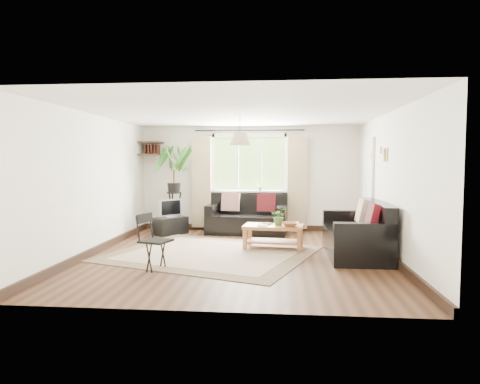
# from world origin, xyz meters

# --- Properties ---
(floor) EXTENTS (5.50, 5.50, 0.00)m
(floor) POSITION_xyz_m (0.00, 0.00, 0.00)
(floor) COLOR #301D10
(floor) RESTS_ON ground
(ceiling) EXTENTS (5.50, 5.50, 0.00)m
(ceiling) POSITION_xyz_m (0.00, 0.00, 2.40)
(ceiling) COLOR white
(ceiling) RESTS_ON floor
(wall_back) EXTENTS (5.00, 0.02, 2.40)m
(wall_back) POSITION_xyz_m (0.00, 2.75, 1.20)
(wall_back) COLOR white
(wall_back) RESTS_ON floor
(wall_front) EXTENTS (5.00, 0.02, 2.40)m
(wall_front) POSITION_xyz_m (0.00, -2.75, 1.20)
(wall_front) COLOR white
(wall_front) RESTS_ON floor
(wall_left) EXTENTS (0.02, 5.50, 2.40)m
(wall_left) POSITION_xyz_m (-2.50, 0.00, 1.20)
(wall_left) COLOR white
(wall_left) RESTS_ON floor
(wall_right) EXTENTS (0.02, 5.50, 2.40)m
(wall_right) POSITION_xyz_m (2.50, 0.00, 1.20)
(wall_right) COLOR white
(wall_right) RESTS_ON floor
(rug) EXTENTS (3.97, 3.69, 0.02)m
(rug) POSITION_xyz_m (-0.48, 0.07, 0.01)
(rug) COLOR beige
(rug) RESTS_ON floor
(window) EXTENTS (2.50, 0.16, 2.16)m
(window) POSITION_xyz_m (0.00, 2.71, 1.55)
(window) COLOR white
(window) RESTS_ON wall_back
(door) EXTENTS (0.06, 0.96, 2.06)m
(door) POSITION_xyz_m (2.47, 1.70, 1.00)
(door) COLOR silver
(door) RESTS_ON wall_right
(corner_shelf) EXTENTS (0.50, 0.50, 0.34)m
(corner_shelf) POSITION_xyz_m (-2.25, 2.50, 1.89)
(corner_shelf) COLOR black
(corner_shelf) RESTS_ON wall_back
(pendant_lamp) EXTENTS (0.36, 0.36, 0.54)m
(pendant_lamp) POSITION_xyz_m (0.00, 0.40, 2.05)
(pendant_lamp) COLOR beige
(pendant_lamp) RESTS_ON ceiling
(wall_sconce) EXTENTS (0.12, 0.12, 0.28)m
(wall_sconce) POSITION_xyz_m (2.43, 0.30, 1.74)
(wall_sconce) COLOR beige
(wall_sconce) RESTS_ON wall_right
(sofa_back) EXTENTS (1.81, 1.02, 0.82)m
(sofa_back) POSITION_xyz_m (-0.01, 2.26, 0.41)
(sofa_back) COLOR black
(sofa_back) RESTS_ON floor
(sofa_right) EXTENTS (1.85, 0.94, 0.87)m
(sofa_right) POSITION_xyz_m (1.98, 0.16, 0.43)
(sofa_right) COLOR black
(sofa_right) RESTS_ON floor
(coffee_table) EXTENTS (1.12, 0.69, 0.44)m
(coffee_table) POSITION_xyz_m (0.59, 0.61, 0.22)
(coffee_table) COLOR #975731
(coffee_table) RESTS_ON floor
(table_plant) EXTENTS (0.30, 0.26, 0.32)m
(table_plant) POSITION_xyz_m (0.69, 0.65, 0.60)
(table_plant) COLOR #3F6C2B
(table_plant) RESTS_ON coffee_table
(bowl) EXTENTS (0.33, 0.33, 0.07)m
(bowl) POSITION_xyz_m (0.89, 0.48, 0.47)
(bowl) COLOR #975A34
(bowl) RESTS_ON coffee_table
(book_a) EXTENTS (0.19, 0.25, 0.02)m
(book_a) POSITION_xyz_m (0.31, 0.54, 0.45)
(book_a) COLOR white
(book_a) RESTS_ON coffee_table
(book_b) EXTENTS (0.27, 0.29, 0.02)m
(book_b) POSITION_xyz_m (0.39, 0.75, 0.45)
(book_b) COLOR #533021
(book_b) RESTS_ON coffee_table
(tv_stand) EXTENTS (0.75, 0.79, 0.38)m
(tv_stand) POSITION_xyz_m (-1.67, 1.97, 0.19)
(tv_stand) COLOR black
(tv_stand) RESTS_ON floor
(tv) EXTENTS (0.49, 0.53, 0.41)m
(tv) POSITION_xyz_m (-1.67, 1.97, 0.58)
(tv) COLOR #A5A5AA
(tv) RESTS_ON tv_stand
(palm_stand) EXTENTS (0.91, 0.91, 1.96)m
(palm_stand) POSITION_xyz_m (-1.67, 2.31, 0.98)
(palm_stand) COLOR black
(palm_stand) RESTS_ON floor
(folding_chair) EXTENTS (0.54, 0.54, 0.82)m
(folding_chair) POSITION_xyz_m (-1.10, -1.08, 0.41)
(folding_chair) COLOR black
(folding_chair) RESTS_ON floor
(sill_plant) EXTENTS (0.14, 0.10, 0.27)m
(sill_plant) POSITION_xyz_m (0.25, 2.63, 1.06)
(sill_plant) COLOR #2D6023
(sill_plant) RESTS_ON window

